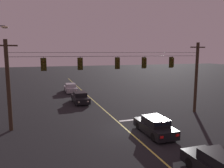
% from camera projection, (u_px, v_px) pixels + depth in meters
% --- Properties ---
extents(ground_plane, '(180.00, 180.00, 0.00)m').
position_uv_depth(ground_plane, '(127.00, 130.00, 18.46)').
color(ground_plane, black).
extents(lane_centre_stripe, '(0.14, 60.00, 0.01)m').
position_uv_depth(lane_centre_stripe, '(99.00, 106.00, 26.99)').
color(lane_centre_stripe, '#D1C64C').
rests_on(lane_centre_stripe, ground).
extents(stop_bar_paint, '(3.40, 0.36, 0.01)m').
position_uv_depth(stop_bar_paint, '(136.00, 120.00, 21.39)').
color(stop_bar_paint, silver).
rests_on(stop_bar_paint, ground).
extents(signal_span_assembly, '(20.36, 0.32, 7.54)m').
position_uv_depth(signal_span_assembly, '(115.00, 80.00, 20.80)').
color(signal_span_assembly, '#38281C').
rests_on(signal_span_assembly, ground).
extents(traffic_light_leftmost, '(0.48, 0.41, 1.22)m').
position_uv_depth(traffic_light_leftmost, '(44.00, 64.00, 18.55)').
color(traffic_light_leftmost, black).
extents(traffic_light_left_inner, '(0.48, 0.41, 1.22)m').
position_uv_depth(traffic_light_left_inner, '(81.00, 64.00, 19.53)').
color(traffic_light_left_inner, black).
extents(traffic_light_centre, '(0.48, 0.41, 1.22)m').
position_uv_depth(traffic_light_centre, '(118.00, 63.00, 20.64)').
color(traffic_light_centre, black).
extents(traffic_light_right_inner, '(0.48, 0.41, 1.22)m').
position_uv_depth(traffic_light_right_inner, '(145.00, 63.00, 21.51)').
color(traffic_light_right_inner, black).
extents(traffic_light_rightmost, '(0.48, 0.41, 1.22)m').
position_uv_depth(traffic_light_rightmost, '(172.00, 62.00, 22.48)').
color(traffic_light_rightmost, black).
extents(car_waiting_near_lane, '(1.80, 4.33, 1.39)m').
position_uv_depth(car_waiting_near_lane, '(155.00, 126.00, 17.53)').
color(car_waiting_near_lane, black).
rests_on(car_waiting_near_lane, ground).
extents(car_oncoming_lead, '(1.80, 4.42, 1.39)m').
position_uv_depth(car_oncoming_lead, '(80.00, 98.00, 28.54)').
color(car_oncoming_lead, black).
rests_on(car_oncoming_lead, ground).
extents(car_oncoming_trailing, '(1.80, 4.42, 1.39)m').
position_uv_depth(car_oncoming_trailing, '(71.00, 88.00, 36.24)').
color(car_oncoming_trailing, '#A5A5AD').
rests_on(car_oncoming_trailing, ground).
extents(car_waiting_second_near, '(1.80, 4.33, 1.39)m').
position_uv_depth(car_waiting_second_near, '(221.00, 167.00, 11.24)').
color(car_waiting_second_near, black).
rests_on(car_waiting_second_near, ground).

